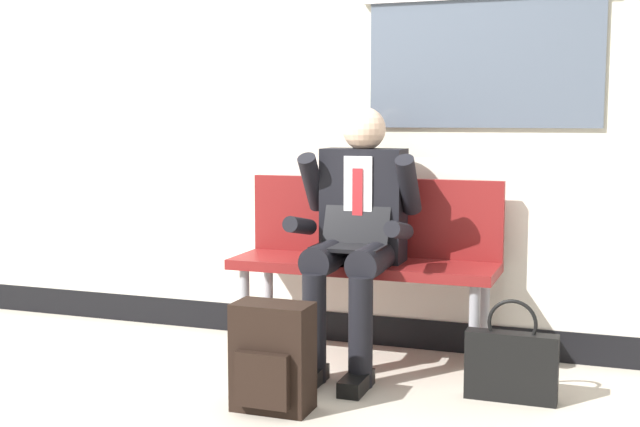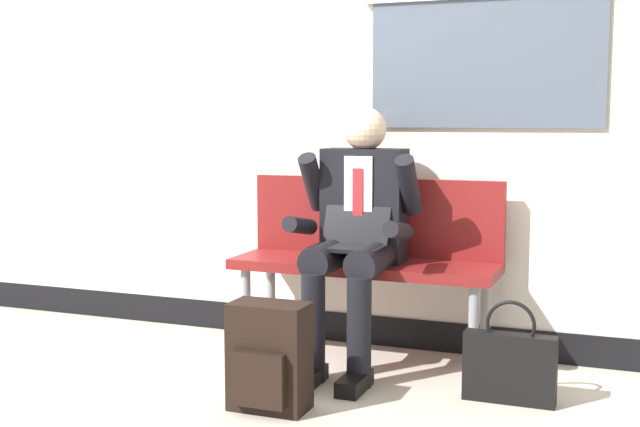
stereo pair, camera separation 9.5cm
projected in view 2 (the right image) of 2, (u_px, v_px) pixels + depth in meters
ground_plane at (283, 369)px, 3.98m from camera, size 18.00×18.00×0.00m
station_wall at (333, 70)px, 4.39m from camera, size 5.97×0.17×2.92m
bench_with_person at (368, 250)px, 4.13m from camera, size 1.31×0.42×0.90m
person_seated at (356, 230)px, 3.94m from camera, size 0.57×0.70×1.25m
backpack at (269, 358)px, 3.41m from camera, size 0.32×0.22×0.45m
handbag at (510, 365)px, 3.50m from camera, size 0.39×0.09×0.44m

